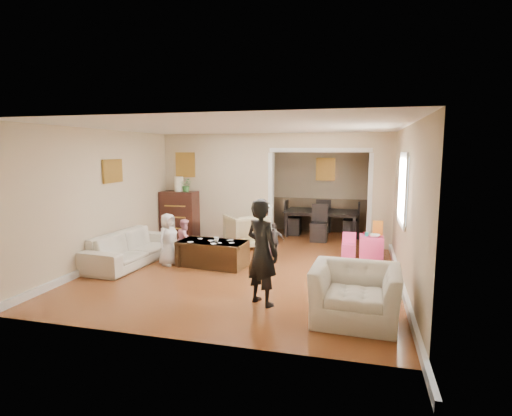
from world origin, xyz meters
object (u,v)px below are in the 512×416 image
(dresser, at_px, (180,216))
(cyan_cup, at_px, (367,234))
(adult_person, at_px, (262,252))
(armchair_back, at_px, (246,231))
(coffee_table, at_px, (213,253))
(child_toddler, at_px, (274,241))
(table_lamp, at_px, (179,184))
(child_kneel_a, at_px, (168,239))
(dining_table, at_px, (321,223))
(sofa, at_px, (131,248))
(child_kneel_b, at_px, (185,239))
(play_table, at_px, (371,246))
(armchair_front, at_px, (355,294))
(coffee_cup, at_px, (216,240))

(dresser, bearing_deg, cyan_cup, -7.71)
(adult_person, bearing_deg, armchair_back, -38.70)
(coffee_table, bearing_deg, child_toddler, 35.54)
(table_lamp, xyz_separation_m, child_kneel_a, (0.76, -2.13, -0.88))
(table_lamp, distance_m, dining_table, 3.76)
(sofa, xyz_separation_m, coffee_table, (1.61, 0.23, -0.07))
(armchair_back, relative_size, cyan_cup, 10.60)
(sofa, distance_m, child_kneel_b, 1.06)
(sofa, height_order, adult_person, adult_person)
(play_table, relative_size, dining_table, 0.25)
(armchair_front, relative_size, child_toddler, 1.48)
(armchair_back, bearing_deg, child_kneel_b, 15.15)
(table_lamp, bearing_deg, child_kneel_b, -61.65)
(child_kneel_a, bearing_deg, coffee_cup, -67.96)
(armchair_back, height_order, play_table, armchair_back)
(coffee_table, distance_m, child_toddler, 1.30)
(table_lamp, xyz_separation_m, dining_table, (3.37, 1.31, -1.06))
(play_table, bearing_deg, cyan_cup, -153.43)
(cyan_cup, bearing_deg, dresser, 172.29)
(armchair_back, height_order, adult_person, adult_person)
(child_kneel_a, bearing_deg, armchair_front, -100.62)
(cyan_cup, bearing_deg, child_toddler, -161.03)
(armchair_front, distance_m, play_table, 3.36)
(coffee_cup, distance_m, child_toddler, 1.25)
(coffee_table, bearing_deg, cyan_cup, 25.62)
(child_kneel_a, xyz_separation_m, child_kneel_b, (0.15, 0.45, -0.09))
(armchair_front, distance_m, adult_person, 1.39)
(coffee_table, distance_m, play_table, 3.29)
(armchair_front, bearing_deg, coffee_cup, 146.63)
(dresser, height_order, play_table, dresser)
(coffee_cup, distance_m, child_kneel_b, 0.88)
(child_toddler, bearing_deg, sofa, -13.69)
(dining_table, relative_size, child_kneel_a, 1.85)
(coffee_cup, height_order, child_kneel_b, child_kneel_b)
(dresser, height_order, cyan_cup, dresser)
(armchair_front, xyz_separation_m, child_kneel_b, (-3.38, 2.22, 0.06))
(coffee_cup, xyz_separation_m, play_table, (2.86, 1.47, -0.30))
(armchair_front, height_order, play_table, armchair_front)
(dresser, distance_m, dining_table, 3.62)
(sofa, distance_m, dresser, 2.23)
(table_lamp, relative_size, dining_table, 0.19)
(child_kneel_b, bearing_deg, child_kneel_a, 147.59)
(dresser, distance_m, child_kneel_a, 2.26)
(cyan_cup, bearing_deg, table_lamp, 172.29)
(play_table, xyz_separation_m, cyan_cup, (-0.10, -0.05, 0.27))
(coffee_cup, bearing_deg, adult_person, -51.62)
(dresser, relative_size, play_table, 2.56)
(adult_person, height_order, child_kneel_a, adult_person)
(armchair_back, relative_size, dresser, 0.70)
(child_kneel_a, bearing_deg, cyan_cup, -51.67)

